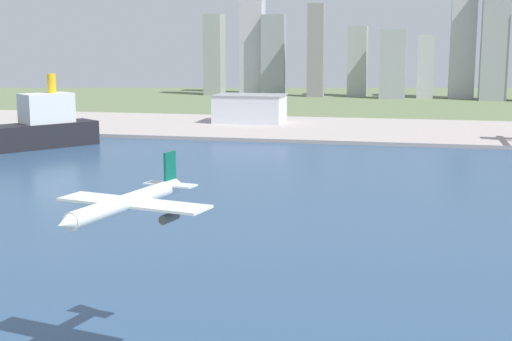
# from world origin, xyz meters

# --- Properties ---
(ground_plane) EXTENTS (2400.00, 2400.00, 0.00)m
(ground_plane) POSITION_xyz_m (0.00, 300.00, 0.00)
(ground_plane) COLOR #62734D
(water_bay) EXTENTS (840.00, 360.00, 0.15)m
(water_bay) POSITION_xyz_m (0.00, 240.00, 0.07)
(water_bay) COLOR #2D4C70
(water_bay) RESTS_ON ground
(industrial_pier) EXTENTS (840.00, 140.00, 2.50)m
(industrial_pier) POSITION_xyz_m (0.00, 490.00, 1.25)
(industrial_pier) COLOR #ABA09B
(industrial_pier) RESTS_ON ground
(airplane_landing) EXTENTS (32.20, 38.41, 10.88)m
(airplane_landing) POSITION_xyz_m (-3.00, 96.26, 33.51)
(airplane_landing) COLOR white
(cargo_ship) EXTENTS (65.21, 78.13, 44.11)m
(cargo_ship) POSITION_xyz_m (-172.97, 366.67, 12.05)
(cargo_ship) COLOR black
(cargo_ship) RESTS_ON water_bay
(warehouse_main) EXTENTS (52.11, 35.07, 21.09)m
(warehouse_main) POSITION_xyz_m (-73.24, 510.10, 13.07)
(warehouse_main) COLOR silver
(warehouse_main) RESTS_ON industrial_pier
(distant_skyline) EXTENTS (373.63, 79.51, 126.32)m
(distant_skyline) POSITION_xyz_m (-6.77, 817.32, 52.66)
(distant_skyline) COLOR #959A98
(distant_skyline) RESTS_ON ground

